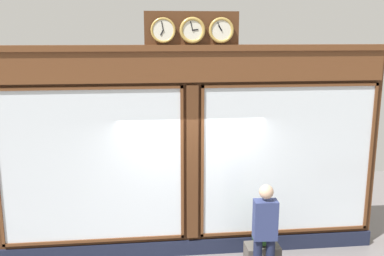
{
  "coord_description": "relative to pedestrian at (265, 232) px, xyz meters",
  "views": [
    {
      "loc": [
        0.81,
        7.21,
        3.93
      ],
      "look_at": [
        0.0,
        0.0,
        2.34
      ],
      "focal_mm": 40.89,
      "sensor_mm": 36.0,
      "label": 1
    }
  ],
  "objects": [
    {
      "name": "planter_shrub",
      "position": [
        -0.1,
        -0.44,
        -0.27
      ],
      "size": [
        0.37,
        0.37,
        0.37
      ],
      "primitive_type": "sphere",
      "color": "#285623",
      "rests_on": "planter_box"
    },
    {
      "name": "pedestrian",
      "position": [
        0.0,
        0.0,
        0.0
      ],
      "size": [
        0.37,
        0.24,
        1.69
      ],
      "color": "#191E38",
      "rests_on": "ground_plane"
    },
    {
      "name": "shop_facade",
      "position": [
        1.0,
        -1.28,
        0.95
      ],
      "size": [
        6.86,
        0.42,
        4.27
      ],
      "color": "#4C2B16",
      "rests_on": "ground_plane"
    }
  ]
}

